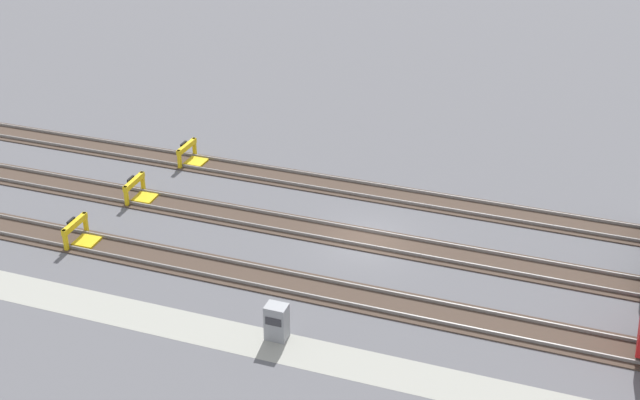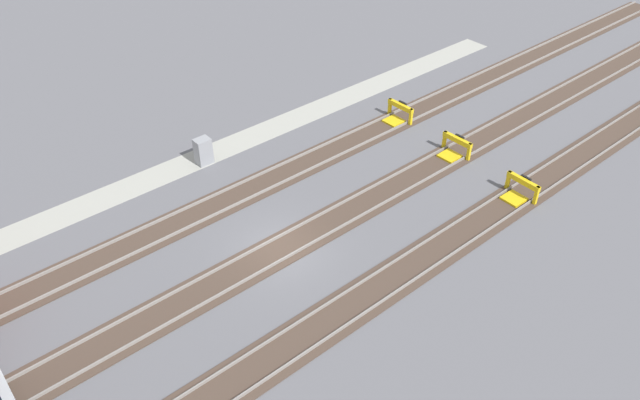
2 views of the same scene
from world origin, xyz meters
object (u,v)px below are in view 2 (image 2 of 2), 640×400
Objects in this scene: bumper_stop_nearest_track at (397,114)px; bumper_stop_near_inner_track at (454,148)px; electrical_cabinet at (203,151)px; bumper_stop_middle_track at (519,190)px.

bumper_stop_near_inner_track is (0.41, 4.96, 0.00)m from bumper_stop_nearest_track.
bumper_stop_near_inner_track is 1.25× the size of electrical_cabinet.
bumper_stop_nearest_track is 4.97m from bumper_stop_near_inner_track.
bumper_stop_nearest_track is 1.25× the size of electrical_cabinet.
bumper_stop_nearest_track is at bearing 161.97° from electrical_cabinet.
bumper_stop_middle_track is at bearing 83.37° from bumper_stop_near_inner_track.
electrical_cabinet is (10.98, -13.79, 0.29)m from bumper_stop_middle_track.
electrical_cabinet is (11.96, -3.89, 0.29)m from bumper_stop_nearest_track.
bumper_stop_near_inner_track is 1.00× the size of bumper_stop_middle_track.
electrical_cabinet is at bearing -51.48° from bumper_stop_middle_track.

